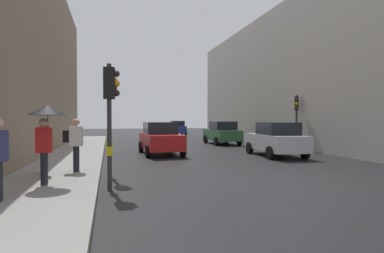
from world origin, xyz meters
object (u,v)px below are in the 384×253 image
at_px(traffic_light_near_right, 110,99).
at_px(car_silver_hatchback, 276,139).
at_px(car_red_sedan, 160,138).
at_px(pedestrian_with_black_backpack, 75,142).
at_px(car_green_estate, 222,133).
at_px(traffic_light_near_left, 110,103).
at_px(car_blue_van, 177,128).
at_px(pedestrian_in_red_jacket, 44,144).
at_px(pedestrian_with_umbrella, 47,122).
at_px(traffic_light_mid_street, 297,112).

xyz_separation_m(traffic_light_near_right, car_silver_hatchback, (8.37, 3.84, -1.70)).
distance_m(car_red_sedan, pedestrian_with_black_backpack, 7.05).
relative_size(car_silver_hatchback, car_green_estate, 1.03).
distance_m(traffic_light_near_left, car_green_estate, 16.52).
bearing_deg(pedestrian_with_black_backpack, car_blue_van, 70.94).
bearing_deg(pedestrian_with_black_backpack, pedestrian_in_red_jacket, -161.63).
distance_m(traffic_light_near_left, car_red_sedan, 8.87).
height_order(pedestrian_with_black_backpack, pedestrian_in_red_jacket, same).
height_order(pedestrian_with_umbrella, pedestrian_with_black_backpack, pedestrian_with_umbrella).
xyz_separation_m(traffic_light_near_left, pedestrian_with_black_backpack, (-1.14, 2.42, -1.18)).
distance_m(car_blue_van, car_green_estate, 15.22).
relative_size(traffic_light_mid_street, car_green_estate, 0.81).
bearing_deg(car_blue_van, pedestrian_with_umbrella, -108.75).
bearing_deg(traffic_light_near_left, car_silver_hatchback, 35.16).
bearing_deg(car_green_estate, pedestrian_in_red_jacket, -131.16).
height_order(traffic_light_mid_street, pedestrian_in_red_jacket, traffic_light_mid_street).
bearing_deg(traffic_light_mid_street, car_green_estate, 114.10).
height_order(traffic_light_near_left, car_green_estate, traffic_light_near_left).
xyz_separation_m(traffic_light_mid_street, pedestrian_with_umbrella, (-12.75, -7.76, -0.51)).
bearing_deg(car_blue_van, traffic_light_near_right, -106.65).
bearing_deg(car_red_sedan, pedestrian_in_red_jacket, -127.41).
bearing_deg(pedestrian_in_red_jacket, pedestrian_with_umbrella, -76.88).
bearing_deg(pedestrian_in_red_jacket, traffic_light_mid_street, 24.81).
relative_size(car_red_sedan, car_silver_hatchback, 0.98).
height_order(traffic_light_near_right, traffic_light_near_left, traffic_light_near_right).
bearing_deg(traffic_light_near_left, traffic_light_mid_street, 36.45).
bearing_deg(car_red_sedan, traffic_light_mid_street, -0.88).
height_order(traffic_light_near_left, pedestrian_in_red_jacket, traffic_light_near_left).
bearing_deg(traffic_light_near_right, pedestrian_with_umbrella, -135.71).
bearing_deg(pedestrian_in_red_jacket, pedestrian_with_black_backpack, 18.37).
distance_m(car_green_estate, pedestrian_with_umbrella, 17.03).
relative_size(traffic_light_near_right, traffic_light_near_left, 1.10).
xyz_separation_m(traffic_light_near_right, car_red_sedan, (2.70, 6.28, -1.70)).
distance_m(car_red_sedan, car_silver_hatchback, 6.17).
height_order(pedestrian_with_umbrella, pedestrian_in_red_jacket, pedestrian_with_umbrella).
height_order(traffic_light_near_right, car_green_estate, traffic_light_near_right).
distance_m(car_red_sedan, pedestrian_in_red_jacket, 7.81).
bearing_deg(car_blue_van, traffic_light_near_left, -105.54).
bearing_deg(car_red_sedan, pedestrian_with_umbrella, -118.90).
relative_size(traffic_light_mid_street, pedestrian_with_black_backpack, 1.92).
xyz_separation_m(car_silver_hatchback, pedestrian_with_umbrella, (-10.02, -5.45, 0.96)).
bearing_deg(pedestrian_with_umbrella, traffic_light_near_left, -14.98).
height_order(car_red_sedan, pedestrian_in_red_jacket, pedestrian_in_red_jacket).
bearing_deg(car_blue_van, pedestrian_with_black_backpack, -109.06).
xyz_separation_m(car_blue_van, pedestrian_with_black_backpack, (-9.30, -26.92, 0.29)).
distance_m(car_blue_van, pedestrian_in_red_jacket, 29.07).
bearing_deg(car_green_estate, car_red_sedan, -134.76).
distance_m(traffic_light_mid_street, car_silver_hatchback, 3.87).
bearing_deg(pedestrian_with_black_backpack, car_green_estate, 50.66).
bearing_deg(car_blue_van, car_green_estate, -88.91).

